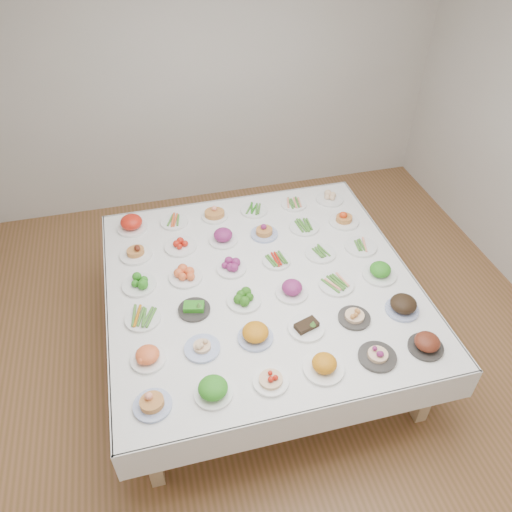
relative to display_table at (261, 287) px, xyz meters
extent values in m
plane|color=brown|center=(0.08, -0.08, -0.69)|extent=(5.00, 5.00, 0.00)
cube|color=beige|center=(0.08, 2.42, 0.71)|extent=(5.00, 0.02, 2.80)
cube|color=white|center=(0.00, 0.00, 0.03)|extent=(2.32, 2.32, 0.06)
cube|color=white|center=(0.00, 1.16, -0.08)|extent=(2.34, 0.02, 0.28)
cube|color=white|center=(0.00, -1.16, -0.08)|extent=(2.34, 0.02, 0.28)
cube|color=white|center=(1.16, 0.00, -0.08)|extent=(0.02, 2.34, 0.28)
cube|color=white|center=(-1.16, 0.00, -0.08)|extent=(0.02, 2.34, 0.28)
cube|color=tan|center=(-0.98, -0.98, -0.34)|extent=(0.09, 0.09, 0.69)
cube|color=tan|center=(0.98, -0.98, -0.34)|extent=(0.09, 0.09, 0.69)
cube|color=tan|center=(-0.98, 0.98, -0.34)|extent=(0.09, 0.09, 0.69)
cube|color=tan|center=(0.98, 0.98, -0.34)|extent=(0.09, 0.09, 0.69)
cylinder|color=#4C66B2|center=(-0.91, -0.90, 0.07)|extent=(0.23, 0.23, 0.02)
cylinder|color=white|center=(-0.54, -0.91, 0.07)|extent=(0.24, 0.24, 0.02)
cylinder|color=white|center=(-0.18, -0.91, 0.07)|extent=(0.22, 0.22, 0.02)
cylinder|color=white|center=(0.18, -0.90, 0.07)|extent=(0.26, 0.26, 0.02)
cylinder|color=#2E2B28|center=(0.55, -0.90, 0.07)|extent=(0.25, 0.25, 0.02)
cylinder|color=#2E2B28|center=(0.90, -0.90, 0.07)|extent=(0.23, 0.23, 0.02)
cylinder|color=white|center=(-0.90, -0.55, 0.07)|extent=(0.23, 0.23, 0.02)
cylinder|color=#4C66B2|center=(-0.55, -0.55, 0.07)|extent=(0.24, 0.24, 0.02)
cylinder|color=#4C66B2|center=(-0.18, -0.54, 0.07)|extent=(0.24, 0.24, 0.02)
cylinder|color=white|center=(0.18, -0.55, 0.07)|extent=(0.25, 0.25, 0.02)
cylinder|color=#2E2B28|center=(0.54, -0.54, 0.07)|extent=(0.23, 0.23, 0.02)
cylinder|color=#4C66B2|center=(0.91, -0.55, 0.07)|extent=(0.24, 0.24, 0.02)
cylinder|color=white|center=(-0.91, -0.18, 0.07)|extent=(0.25, 0.25, 0.02)
cylinder|color=#2E2B28|center=(-0.55, -0.18, 0.07)|extent=(0.23, 0.23, 0.02)
cylinder|color=white|center=(-0.18, -0.19, 0.07)|extent=(0.25, 0.25, 0.02)
cylinder|color=white|center=(0.19, -0.19, 0.07)|extent=(0.24, 0.24, 0.02)
cylinder|color=white|center=(0.54, -0.19, 0.07)|extent=(0.26, 0.26, 0.02)
cylinder|color=white|center=(0.91, -0.17, 0.07)|extent=(0.26, 0.26, 0.02)
cylinder|color=white|center=(-0.91, 0.17, 0.07)|extent=(0.25, 0.25, 0.02)
cylinder|color=white|center=(-0.55, 0.18, 0.07)|extent=(0.25, 0.25, 0.02)
cylinder|color=white|center=(-0.19, 0.18, 0.07)|extent=(0.23, 0.23, 0.02)
cylinder|color=white|center=(0.18, 0.18, 0.07)|extent=(0.22, 0.22, 0.02)
cylinder|color=white|center=(0.55, 0.18, 0.07)|extent=(0.25, 0.25, 0.02)
cylinder|color=white|center=(0.90, 0.18, 0.07)|extent=(0.26, 0.26, 0.02)
cylinder|color=white|center=(-0.91, 0.54, 0.07)|extent=(0.26, 0.26, 0.02)
cylinder|color=white|center=(-0.54, 0.55, 0.07)|extent=(0.26, 0.26, 0.02)
cylinder|color=white|center=(-0.18, 0.55, 0.07)|extent=(0.24, 0.24, 0.02)
cylinder|color=#4C66B2|center=(0.17, 0.54, 0.07)|extent=(0.23, 0.23, 0.02)
cylinder|color=white|center=(0.54, 0.55, 0.07)|extent=(0.26, 0.26, 0.02)
cylinder|color=white|center=(0.90, 0.54, 0.07)|extent=(0.26, 0.26, 0.02)
cylinder|color=white|center=(-0.91, 0.91, 0.07)|extent=(0.25, 0.25, 0.02)
cylinder|color=white|center=(-0.55, 0.90, 0.07)|extent=(0.24, 0.24, 0.02)
cylinder|color=white|center=(-0.19, 0.90, 0.07)|extent=(0.23, 0.23, 0.02)
cylinder|color=white|center=(0.17, 0.90, 0.07)|extent=(0.24, 0.24, 0.02)
cylinder|color=white|center=(0.55, 0.90, 0.07)|extent=(0.23, 0.23, 0.02)
cylinder|color=white|center=(0.90, 0.90, 0.07)|extent=(0.25, 0.25, 0.02)
camera|label=1|loc=(-0.72, -2.68, 2.72)|focal=35.00mm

